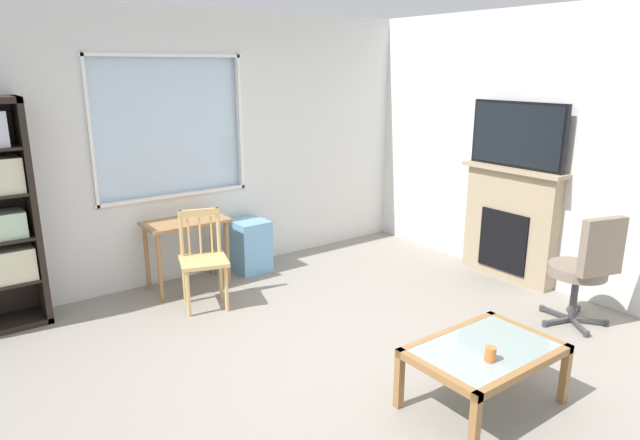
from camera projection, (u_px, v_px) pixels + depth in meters
name	position (u px, v px, depth m)	size (l,w,h in m)	color
ground	(341.00, 368.00, 4.14)	(6.30, 5.98, 0.02)	gray
wall_back_with_window	(195.00, 150.00, 5.74)	(5.30, 0.15, 2.72)	silver
wall_right	(564.00, 153.00, 5.32)	(0.12, 5.18, 2.72)	silver
desk_under_window	(186.00, 233.00, 5.50)	(0.81, 0.45, 0.70)	#A37547
wooden_chair	(203.00, 258.00, 5.09)	(0.52, 0.51, 0.90)	tan
plastic_drawer_unit	(250.00, 246.00, 6.03)	(0.35, 0.40, 0.57)	#72ADDB
fireplace	(510.00, 223.00, 5.76)	(0.26, 1.12, 1.18)	tan
tv	(517.00, 135.00, 5.50)	(0.06, 1.04, 0.65)	black
office_chair	(586.00, 265.00, 4.65)	(0.58, 0.61, 1.00)	#7A6B5B
coffee_table	(485.00, 356.00, 3.59)	(0.97, 0.66, 0.42)	#8C9E99
sippy_cup	(490.00, 354.00, 3.40)	(0.07, 0.07, 0.09)	orange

